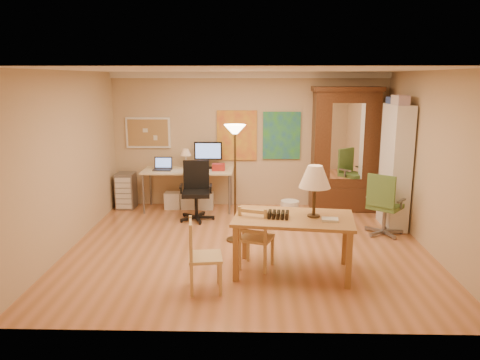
{
  "coord_description": "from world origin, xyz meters",
  "views": [
    {
      "loc": [
        0.05,
        -6.92,
        2.6
      ],
      "look_at": [
        -0.13,
        0.3,
        1.01
      ],
      "focal_mm": 35.0,
      "sensor_mm": 36.0,
      "label": 1
    }
  ],
  "objects_px": {
    "office_chair_green": "(383,219)",
    "computer_desk": "(190,185)",
    "armoire": "(344,157)",
    "bookshelf": "(395,167)",
    "office_chair_black": "(196,204)",
    "dining_table": "(301,206)"
  },
  "relations": [
    {
      "from": "office_chair_black",
      "to": "office_chair_green",
      "type": "height_order",
      "value": "office_chair_black"
    },
    {
      "from": "computer_desk",
      "to": "office_chair_green",
      "type": "relative_size",
      "value": 1.68
    },
    {
      "from": "bookshelf",
      "to": "dining_table",
      "type": "bearing_deg",
      "value": -131.55
    },
    {
      "from": "computer_desk",
      "to": "office_chair_black",
      "type": "xyz_separation_m",
      "value": [
        0.2,
        -0.72,
        -0.2
      ]
    },
    {
      "from": "armoire",
      "to": "office_chair_green",
      "type": "bearing_deg",
      "value": -76.1
    },
    {
      "from": "office_chair_black",
      "to": "office_chair_green",
      "type": "distance_m",
      "value": 3.33
    },
    {
      "from": "office_chair_black",
      "to": "office_chair_green",
      "type": "xyz_separation_m",
      "value": [
        3.24,
        -0.8,
        -0.01
      ]
    },
    {
      "from": "computer_desk",
      "to": "armoire",
      "type": "distance_m",
      "value": 3.1
    },
    {
      "from": "dining_table",
      "to": "computer_desk",
      "type": "bearing_deg",
      "value": 121.31
    },
    {
      "from": "armoire",
      "to": "bookshelf",
      "type": "distance_m",
      "value": 1.3
    },
    {
      "from": "computer_desk",
      "to": "office_chair_black",
      "type": "relative_size",
      "value": 1.63
    },
    {
      "from": "computer_desk",
      "to": "bookshelf",
      "type": "distance_m",
      "value": 3.9
    },
    {
      "from": "computer_desk",
      "to": "bookshelf",
      "type": "relative_size",
      "value": 0.83
    },
    {
      "from": "armoire",
      "to": "bookshelf",
      "type": "relative_size",
      "value": 1.13
    },
    {
      "from": "dining_table",
      "to": "office_chair_green",
      "type": "bearing_deg",
      "value": 45.52
    },
    {
      "from": "dining_table",
      "to": "bookshelf",
      "type": "relative_size",
      "value": 0.78
    },
    {
      "from": "dining_table",
      "to": "office_chair_black",
      "type": "height_order",
      "value": "dining_table"
    },
    {
      "from": "bookshelf",
      "to": "office_chair_green",
      "type": "bearing_deg",
      "value": -120.03
    },
    {
      "from": "computer_desk",
      "to": "armoire",
      "type": "xyz_separation_m",
      "value": [
        3.04,
        0.08,
        0.56
      ]
    },
    {
      "from": "office_chair_green",
      "to": "computer_desk",
      "type": "bearing_deg",
      "value": 156.21
    },
    {
      "from": "dining_table",
      "to": "bookshelf",
      "type": "bearing_deg",
      "value": 48.45
    },
    {
      "from": "computer_desk",
      "to": "office_chair_green",
      "type": "distance_m",
      "value": 3.76
    }
  ]
}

